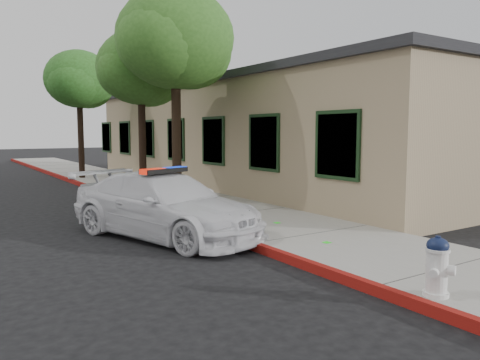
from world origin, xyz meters
name	(u,v)px	position (x,y,z in m)	size (l,w,h in m)	color
ground	(252,251)	(0.00, 0.00, 0.00)	(120.00, 120.00, 0.00)	black
sidewalk	(238,215)	(1.60, 3.00, 0.07)	(3.20, 60.00, 0.15)	gray
red_curb	(185,221)	(0.06, 3.00, 0.08)	(0.14, 60.00, 0.16)	maroon
clapboard_building	(262,135)	(6.69, 9.00, 2.13)	(7.30, 20.89, 4.24)	#998664
police_car	(165,205)	(-0.90, 2.02, 0.70)	(3.36, 5.14, 1.51)	silver
fire_hydrant	(437,266)	(0.35, -3.68, 0.55)	(0.45, 0.40, 0.79)	white
street_tree_near	(176,43)	(1.01, 5.37, 4.80)	(3.64, 3.41, 6.24)	black
street_tree_mid	(141,71)	(0.71, 7.34, 4.19)	(2.95, 2.81, 5.36)	black
street_tree_far	(80,82)	(0.74, 14.85, 4.50)	(3.16, 3.12, 5.79)	black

